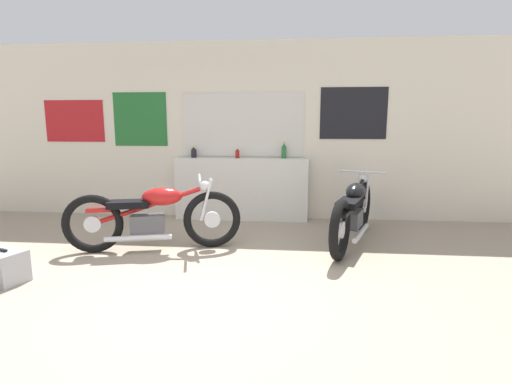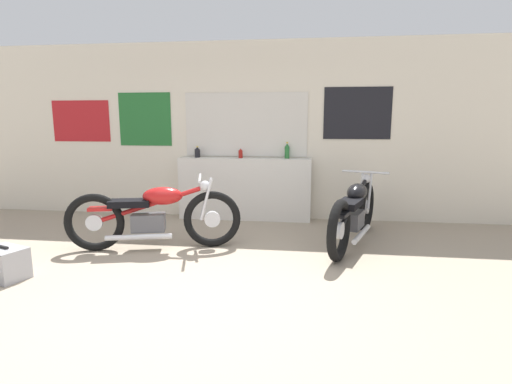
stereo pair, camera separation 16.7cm
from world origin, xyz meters
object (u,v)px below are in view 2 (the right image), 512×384
bottle_leftmost (197,152)px  bottle_left_center (241,153)px  motorcycle_red (154,215)px  bottle_center (287,151)px  motorcycle_black (354,212)px  hard_case_silver (5,263)px

bottle_leftmost → bottle_left_center: (0.71, -0.03, -0.01)m
bottle_leftmost → motorcycle_red: bottle_leftmost is taller
motorcycle_red → bottle_center: bearing=47.9°
bottle_left_center → motorcycle_black: bearing=-34.7°
bottle_center → hard_case_silver: 3.99m
bottle_center → hard_case_silver: bearing=-133.5°
motorcycle_black → bottle_leftmost: bearing=153.6°
bottle_left_center → motorcycle_red: bearing=-115.7°
motorcycle_red → hard_case_silver: bearing=-135.5°
motorcycle_red → motorcycle_black: bearing=11.7°
bottle_leftmost → motorcycle_red: bearing=-93.1°
bottle_center → motorcycle_red: bearing=-132.1°
bottle_center → motorcycle_black: 1.66m
bottle_leftmost → bottle_center: 1.44m
bottle_left_center → motorcycle_red: bottle_left_center is taller
motorcycle_red → hard_case_silver: motorcycle_red is taller
bottle_center → motorcycle_red: 2.39m
hard_case_silver → motorcycle_red: bearing=44.5°
motorcycle_black → hard_case_silver: size_ratio=4.11×
bottle_center → bottle_left_center: bearing=-177.3°
bottle_center → motorcycle_black: bearing=-51.9°
motorcycle_black → hard_case_silver: (-3.60, -1.63, -0.26)m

